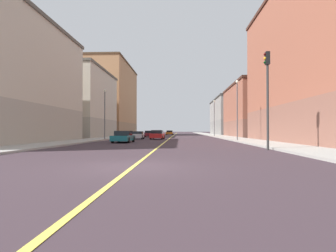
% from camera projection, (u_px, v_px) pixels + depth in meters
% --- Properties ---
extents(ground_plane, '(400.00, 400.00, 0.00)m').
position_uv_depth(ground_plane, '(133.00, 167.00, 10.11)').
color(ground_plane, '#372A30').
rests_on(ground_plane, ground).
extents(sidewalk_left, '(3.86, 168.00, 0.15)m').
position_uv_depth(sidewalk_left, '(219.00, 136.00, 58.58)').
color(sidewalk_left, '#9E9B93').
rests_on(sidewalk_left, ground).
extents(sidewalk_right, '(3.86, 168.00, 0.15)m').
position_uv_depth(sidewalk_right, '(127.00, 136.00, 59.52)').
color(sidewalk_right, '#9E9B93').
rests_on(sidewalk_right, ground).
extents(lane_center_stripe, '(0.16, 154.00, 0.01)m').
position_uv_depth(lane_center_stripe, '(172.00, 136.00, 59.05)').
color(lane_center_stripe, '#E5D14C').
rests_on(lane_center_stripe, ground).
extents(building_left_near, '(9.49, 24.04, 17.04)m').
position_uv_depth(building_left_near, '(317.00, 64.00, 29.36)').
color(building_left_near, brown).
rests_on(building_left_near, ground).
extents(building_left_mid, '(9.49, 20.31, 10.48)m').
position_uv_depth(building_left_mid, '(254.00, 111.00, 54.30)').
color(building_left_mid, brown).
rests_on(building_left_mid, ground).
extents(building_left_far, '(9.49, 25.74, 10.74)m').
position_uv_depth(building_left_far, '(230.00, 117.00, 80.97)').
color(building_left_far, slate).
rests_on(building_left_far, ground).
extents(building_right_midblock, '(9.49, 17.45, 12.46)m').
position_uv_depth(building_right_midblock, '(81.00, 104.00, 50.09)').
color(building_right_midblock, '#9D9688').
rests_on(building_right_midblock, ground).
extents(building_right_distant, '(9.49, 24.76, 19.04)m').
position_uv_depth(building_right_distant, '(113.00, 100.00, 73.21)').
color(building_right_distant, '#8F6B4F').
rests_on(building_right_distant, ground).
extents(traffic_light_left_near, '(0.40, 0.32, 6.79)m').
position_uv_depth(traffic_light_left_near, '(267.00, 87.00, 18.61)').
color(traffic_light_left_near, '#2D2D2D').
rests_on(traffic_light_left_near, ground).
extents(street_lamp_left_near, '(0.36, 0.36, 7.37)m').
position_uv_depth(street_lamp_left_near, '(237.00, 104.00, 33.30)').
color(street_lamp_left_near, '#4C4C51').
rests_on(street_lamp_left_near, ground).
extents(street_lamp_right_near, '(0.36, 0.36, 6.90)m').
position_uv_depth(street_lamp_right_near, '(105.00, 109.00, 37.60)').
color(street_lamp_right_near, '#4C4C51').
rests_on(street_lamp_right_near, ground).
extents(street_lamp_left_far, '(0.36, 0.36, 7.38)m').
position_uv_depth(street_lamp_left_far, '(214.00, 114.00, 55.93)').
color(street_lamp_left_far, '#4C4C51').
rests_on(street_lamp_left_far, ground).
extents(car_red, '(2.00, 4.62, 1.36)m').
position_uv_depth(car_red, '(157.00, 135.00, 40.63)').
color(car_red, red).
rests_on(car_red, ground).
extents(car_black, '(2.10, 4.58, 1.24)m').
position_uv_depth(car_black, '(155.00, 133.00, 65.06)').
color(car_black, black).
rests_on(car_black, ground).
extents(car_silver, '(2.04, 4.05, 1.19)m').
position_uv_depth(car_silver, '(137.00, 135.00, 41.15)').
color(car_silver, silver).
rests_on(car_silver, ground).
extents(car_teal, '(1.99, 4.40, 1.29)m').
position_uv_depth(car_teal, '(123.00, 137.00, 29.81)').
color(car_teal, '#196670').
rests_on(car_teal, ground).
extents(car_orange, '(2.03, 4.62, 1.24)m').
position_uv_depth(car_orange, '(170.00, 133.00, 77.12)').
color(car_orange, orange).
rests_on(car_orange, ground).
extents(car_white, '(1.82, 4.29, 1.28)m').
position_uv_depth(car_white, '(160.00, 133.00, 78.96)').
color(car_white, white).
rests_on(car_white, ground).
extents(car_maroon, '(1.93, 4.10, 1.25)m').
position_uv_depth(car_maroon, '(149.00, 134.00, 53.17)').
color(car_maroon, maroon).
rests_on(car_maroon, ground).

